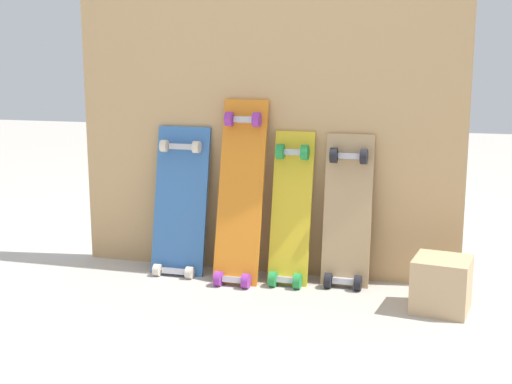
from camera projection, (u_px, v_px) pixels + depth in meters
ground_plane at (260, 275)px, 3.05m from camera, size 12.00×12.00×0.00m
plywood_wall_panel at (265, 58)px, 2.93m from camera, size 1.68×0.04×1.86m
skateboard_blue at (180, 209)px, 3.05m from camera, size 0.24×0.21×0.71m
skateboard_orange at (240, 200)px, 2.93m from camera, size 0.19×0.27×0.83m
skateboard_yellow at (290, 216)px, 2.91m from camera, size 0.17×0.22×0.70m
skateboard_natural at (347, 218)px, 2.88m from camera, size 0.20×0.17×0.69m
wooden_crate at (441, 284)px, 2.61m from camera, size 0.23×0.23×0.20m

